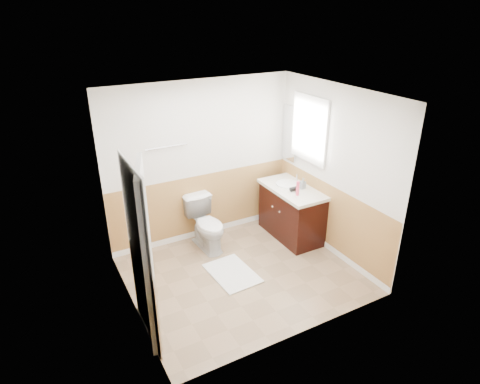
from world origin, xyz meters
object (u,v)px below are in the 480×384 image
toilet (207,224)px  bath_mat (232,273)px  soap_dispenser (303,183)px  lotion_bottle (298,188)px  vanity_cabinet (291,213)px

toilet → bath_mat: toilet is taller
toilet → soap_dispenser: (1.45, -0.42, 0.54)m
bath_mat → lotion_bottle: 1.57m
vanity_cabinet → soap_dispenser: bearing=-34.3°
bath_mat → soap_dispenser: soap_dispenser is taller
toilet → lotion_bottle: lotion_bottle is taller
soap_dispenser → vanity_cabinet: bearing=145.7°
toilet → lotion_bottle: size_ratio=3.58×
bath_mat → lotion_bottle: size_ratio=3.64×
lotion_bottle → soap_dispenser: (0.22, 0.17, -0.03)m
bath_mat → vanity_cabinet: bearing=20.1°
vanity_cabinet → lotion_bottle: (-0.10, -0.25, 0.56)m
soap_dispenser → bath_mat: bearing=-164.4°
toilet → lotion_bottle: bearing=-28.8°
toilet → soap_dispenser: size_ratio=4.66×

